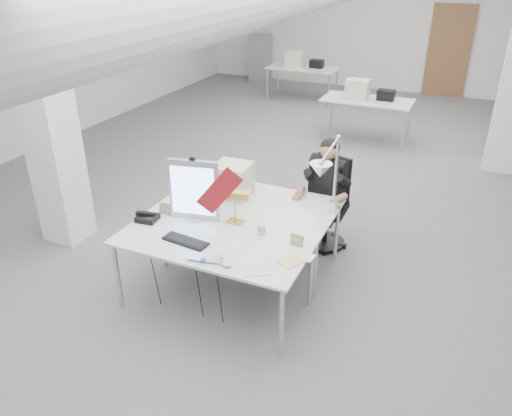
{
  "coord_description": "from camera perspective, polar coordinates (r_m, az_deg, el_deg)",
  "views": [
    {
      "loc": [
        1.97,
        -5.95,
        3.12
      ],
      "look_at": [
        0.21,
        -2.0,
        0.9
      ],
      "focal_mm": 35.0,
      "sensor_mm": 36.0,
      "label": 1
    }
  ],
  "objects": [
    {
      "name": "desk_second",
      "position": [
        5.34,
        -0.35,
        0.71
      ],
      "size": [
        1.8,
        0.9,
        0.02
      ],
      "primitive_type": "cube",
      "color": "silver",
      "rests_on": "room_shell"
    },
    {
      "name": "desk_clock",
      "position": [
        4.69,
        0.57,
        -2.45
      ],
      "size": [
        0.1,
        0.05,
        0.09
      ],
      "primitive_type": "cylinder",
      "rotation": [
        1.57,
        0.0,
        -0.3
      ],
      "color": "#A8A8AD",
      "rests_on": "desk_main"
    },
    {
      "name": "bankers_lamp",
      "position": [
        4.83,
        -2.4,
        0.25
      ],
      "size": [
        0.34,
        0.19,
        0.37
      ],
      "primitive_type": null,
      "rotation": [
        0.0,
        0.0,
        0.21
      ],
      "color": "gold",
      "rests_on": "desk_main"
    },
    {
      "name": "monitor",
      "position": [
        4.89,
        -7.08,
        2.06
      ],
      "size": [
        0.5,
        0.15,
        0.62
      ],
      "primitive_type": "cube",
      "rotation": [
        0.0,
        0.0,
        0.2
      ],
      "color": "#AEAFB3",
      "rests_on": "desk_main"
    },
    {
      "name": "office_chair",
      "position": [
        5.82,
        8.09,
        0.25
      ],
      "size": [
        0.61,
        0.61,
        1.03
      ],
      "primitive_type": null,
      "rotation": [
        0.0,
        0.0,
        -0.25
      ],
      "color": "black",
      "rests_on": "room_shell"
    },
    {
      "name": "keyboard",
      "position": [
        4.62,
        -8.06,
        -3.76
      ],
      "size": [
        0.46,
        0.19,
        0.02
      ],
      "primitive_type": "cube",
      "rotation": [
        0.0,
        0.0,
        -0.11
      ],
      "color": "black",
      "rests_on": "desk_main"
    },
    {
      "name": "laptop",
      "position": [
        4.32,
        -6.04,
        -6.05
      ],
      "size": [
        0.34,
        0.25,
        0.02
      ],
      "primitive_type": "imported",
      "rotation": [
        0.0,
        0.0,
        0.18
      ],
      "color": "silver",
      "rests_on": "desk_main"
    },
    {
      "name": "desk_phone",
      "position": [
        5.05,
        -12.31,
        -1.13
      ],
      "size": [
        0.22,
        0.2,
        0.05
      ],
      "primitive_type": "cube",
      "rotation": [
        0.0,
        0.0,
        0.12
      ],
      "color": "black",
      "rests_on": "desk_main"
    },
    {
      "name": "paper_stack_a",
      "position": [
        4.26,
        -0.04,
        -6.56
      ],
      "size": [
        0.35,
        0.39,
        0.01
      ],
      "primitive_type": "cube",
      "rotation": [
        0.0,
        0.0,
        0.55
      ],
      "color": "silver",
      "rests_on": "desk_main"
    },
    {
      "name": "paper_stack_b",
      "position": [
        4.33,
        4.14,
        -5.96
      ],
      "size": [
        0.27,
        0.3,
        0.01
      ],
      "primitive_type": "cube",
      "rotation": [
        0.0,
        0.0,
        -0.49
      ],
      "color": "#D6CF80",
      "rests_on": "desk_main"
    },
    {
      "name": "architect_lamp",
      "position": [
        4.78,
        8.26,
        2.55
      ],
      "size": [
        0.25,
        0.63,
        0.79
      ],
      "primitive_type": null,
      "rotation": [
        0.0,
        0.0,
        0.06
      ],
      "color": "silver",
      "rests_on": "desk_second"
    },
    {
      "name": "seated_person",
      "position": [
        5.61,
        8.2,
        3.55
      ],
      "size": [
        0.58,
        0.67,
        0.86
      ],
      "primitive_type": null,
      "rotation": [
        0.0,
        0.0,
        -0.25
      ],
      "color": "black",
      "rests_on": "office_chair"
    },
    {
      "name": "bg_desk_a",
      "position": [
        9.43,
        12.62,
        11.93
      ],
      "size": [
        1.6,
        0.8,
        0.02
      ],
      "primitive_type": "cube",
      "color": "silver",
      "rests_on": "room_shell"
    },
    {
      "name": "pennant",
      "position": [
        4.7,
        -4.18,
        1.96
      ],
      "size": [
        0.43,
        0.17,
        0.49
      ],
      "primitive_type": "cube",
      "rotation": [
        0.0,
        -0.87,
        0.37
      ],
      "color": "maroon",
      "rests_on": "monitor"
    },
    {
      "name": "picture_frame_right",
      "position": [
        4.53,
        4.69,
        -3.67
      ],
      "size": [
        0.13,
        0.05,
        0.1
      ],
      "primitive_type": "cube",
      "rotation": [
        -0.21,
        0.0,
        -0.13
      ],
      "color": "tan",
      "rests_on": "desk_main"
    },
    {
      "name": "picture_frame_left",
      "position": [
        5.13,
        -10.3,
        -0.08
      ],
      "size": [
        0.14,
        0.04,
        0.11
      ],
      "primitive_type": "cube",
      "rotation": [
        -0.21,
        0.0,
        0.01
      ],
      "color": "tan",
      "rests_on": "desk_main"
    },
    {
      "name": "room_shell",
      "position": [
        6.54,
        6.37,
        14.42
      ],
      "size": [
        10.04,
        14.04,
        3.24
      ],
      "color": "#58585A",
      "rests_on": "ground"
    },
    {
      "name": "beige_monitor",
      "position": [
        5.4,
        -2.66,
        3.25
      ],
      "size": [
        0.39,
        0.37,
        0.36
      ],
      "primitive_type": "cube",
      "rotation": [
        0.0,
        0.0,
        0.05
      ],
      "color": "beige",
      "rests_on": "desk_second"
    },
    {
      "name": "desk_main",
      "position": [
        4.63,
        -4.93,
        -3.83
      ],
      "size": [
        1.8,
        0.9,
        0.02
      ],
      "primitive_type": "cube",
      "color": "silver",
      "rests_on": "room_shell"
    },
    {
      "name": "mouse",
      "position": [
        4.24,
        -3.43,
        -6.49
      ],
      "size": [
        0.11,
        0.09,
        0.04
      ],
      "primitive_type": "ellipsoid",
      "rotation": [
        0.0,
        0.0,
        -0.34
      ],
      "color": "#B7B6BB",
      "rests_on": "desk_main"
    },
    {
      "name": "bg_desk_b",
      "position": [
        12.01,
        5.36,
        15.64
      ],
      "size": [
        1.6,
        0.8,
        0.02
      ],
      "primitive_type": "cube",
      "color": "silver",
      "rests_on": "room_shell"
    },
    {
      "name": "filing_cabinet",
      "position": [
        13.97,
        0.49,
        16.78
      ],
      "size": [
        0.45,
        0.55,
        1.2
      ],
      "primitive_type": "cube",
      "color": "gray",
      "rests_on": "room_shell"
    },
    {
      "name": "paper_stack_c",
      "position": [
        4.4,
        5.4,
        -5.48
      ],
      "size": [
        0.21,
        0.16,
        0.01
      ],
      "primitive_type": "cube",
      "rotation": [
        0.0,
        0.0,
        -0.12
      ],
      "color": "silver",
      "rests_on": "desk_main"
    }
  ]
}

